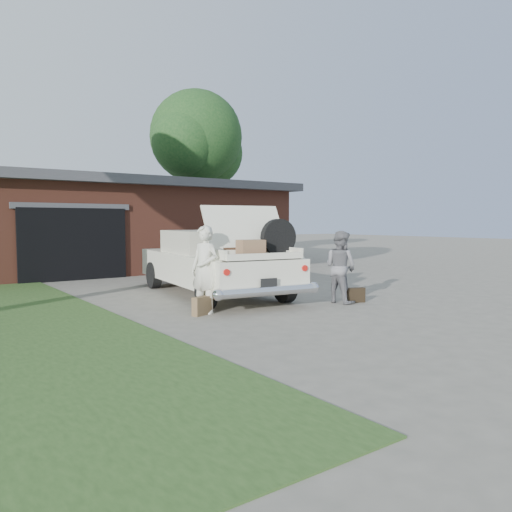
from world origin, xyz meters
TOP-DOWN VIEW (x-y plane):
  - ground at (0.00, 0.00)m, footprint 90.00×90.00m
  - house at (0.98, 11.47)m, footprint 12.80×7.80m
  - tree_right at (7.16, 15.75)m, footprint 5.54×4.82m
  - sedan at (0.39, 2.89)m, footprint 2.85×5.76m
  - woman_left at (-1.01, 0.91)m, footprint 0.59×0.73m
  - woman_right at (2.05, 0.25)m, footprint 0.68×0.83m
  - suitcase_left at (-1.15, 0.76)m, footprint 0.49×0.29m
  - suitcase_right at (2.33, 0.06)m, footprint 0.45×0.26m

SIDE VIEW (x-z plane):
  - ground at x=0.00m, z-range 0.00..0.00m
  - suitcase_right at x=2.33m, z-range 0.00..0.33m
  - suitcase_left at x=-1.15m, z-range 0.00..0.36m
  - woman_right at x=2.05m, z-range 0.00..1.59m
  - sedan at x=0.39m, z-range -0.26..1.88m
  - woman_left at x=-1.01m, z-range 0.00..1.72m
  - house at x=0.98m, z-range 0.02..3.32m
  - tree_right at x=7.16m, z-range 1.64..10.28m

